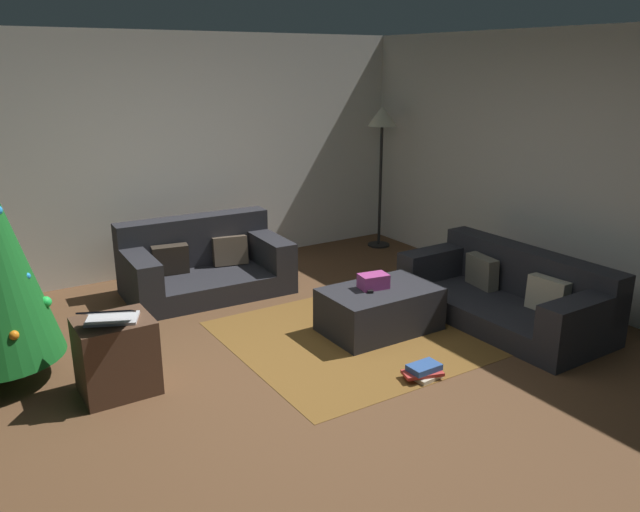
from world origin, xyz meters
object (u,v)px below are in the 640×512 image
Objects in this scene: gift_box at (373,281)px; side_table at (116,356)px; laptop at (110,317)px; couch_right at (509,294)px; book_stack at (424,371)px; corner_lamp at (382,127)px; couch_left at (203,265)px; tv_remote at (369,289)px; ottoman at (380,309)px.

side_table is (-2.21, 0.10, -0.18)m from gift_box.
laptop is (-2.24, 0.04, 0.15)m from gift_box.
gift_box is (-1.19, 0.49, 0.21)m from couch_right.
corner_lamp is (1.89, 3.03, 1.46)m from book_stack.
couch_left is 6.70× the size of gift_box.
couch_left is 2.13m from side_table.
side_table is 4.54m from corner_lamp.
couch_left reaches higher than couch_right.
gift_box is 0.51× the size of laptop.
couch_left reaches higher than tv_remote.
ottoman is 1.80× the size of side_table.
tv_remote reaches higher than ottoman.
side_table is (-3.40, 0.59, 0.03)m from couch_right.
couch_right is 7.73× the size of gift_box.
couch_left is at bearing -172.47° from corner_lamp.
ottoman reaches higher than book_stack.
couch_left is 2.02m from ottoman.
tv_remote is 0.99m from book_stack.
tv_remote is at bearing -129.38° from corner_lamp.
ottoman is 0.23m from tv_remote.
corner_lamp reaches higher than book_stack.
corner_lamp is (1.67, 2.09, 1.06)m from gift_box.
couch_left reaches higher than ottoman.
gift_box is 0.75× the size of book_stack.
couch_left is at bearing 103.80° from book_stack.
corner_lamp is (0.48, 2.58, 1.27)m from couch_right.
book_stack is at bearing -106.30° from ottoman.
couch_right reaches higher than gift_box.
ottoman is (-1.15, 0.45, -0.05)m from couch_right.
book_stack is 0.18× the size of corner_lamp.
corner_lamp reaches higher than side_table.
gift_box is (0.88, -1.75, 0.18)m from couch_left.
couch_right is 3.95× the size of laptop.
couch_right is at bearing 135.09° from couch_left.
corner_lamp reaches higher than tv_remote.
side_table is at bearing 177.51° from gift_box.
gift_box is at bearing -128.65° from corner_lamp.
gift_box reaches higher than tv_remote.
gift_box is (-0.04, 0.05, 0.26)m from ottoman.
corner_lamp is at bearing -11.37° from couch_right.
couch_left is 2.21m from laptop.
book_stack is at bearing -121.96° from corner_lamp.
laptop reaches higher than side_table.
laptop is at bearing 178.90° from gift_box.
laptop is 4.50m from corner_lamp.
laptop reaches higher than book_stack.
side_table is at bearing 152.57° from book_stack.
tv_remote is (-0.07, -0.03, -0.05)m from gift_box.
tv_remote is (-0.11, 0.02, 0.21)m from ottoman.
corner_lamp is (1.74, 2.12, 1.11)m from tv_remote.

